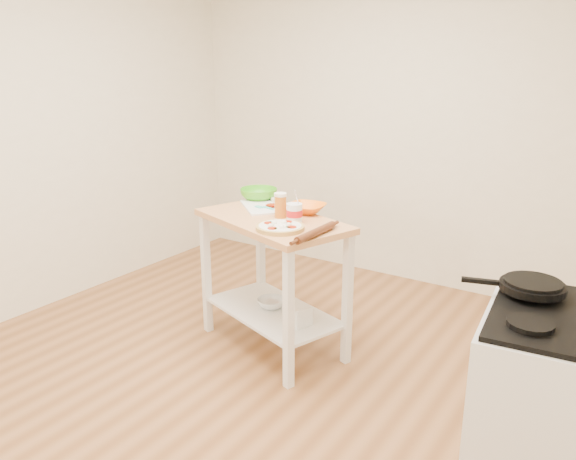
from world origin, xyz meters
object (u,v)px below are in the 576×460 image
(cutting_board, at_px, (268,206))
(knife, at_px, (269,200))
(pizza, at_px, (280,227))
(beer_pint, at_px, (280,205))
(gas_stove, at_px, (555,423))
(shelf_bin, at_px, (299,315))
(spatula, at_px, (264,208))
(green_bowl, at_px, (259,194))
(rolling_pin, at_px, (316,233))
(shelf_glass_bowl, at_px, (272,303))
(skillet, at_px, (531,287))
(orange_bowl, at_px, (307,208))
(prep_island, at_px, (273,256))
(yogurt_tub, at_px, (294,213))

(cutting_board, xyz_separation_m, knife, (-0.07, 0.12, 0.01))
(pizza, distance_m, beer_pint, 0.28)
(gas_stove, xyz_separation_m, cutting_board, (-2.00, 0.84, 0.43))
(pizza, distance_m, shelf_bin, 0.61)
(spatula, height_order, knife, knife)
(gas_stove, distance_m, green_bowl, 2.43)
(spatula, bearing_deg, shelf_bin, -12.06)
(cutting_board, height_order, green_bowl, green_bowl)
(cutting_board, distance_m, rolling_pin, 0.73)
(shelf_glass_bowl, relative_size, shelf_bin, 1.53)
(skillet, height_order, pizza, skillet)
(pizza, height_order, rolling_pin, same)
(skillet, bearing_deg, gas_stove, -52.66)
(orange_bowl, height_order, shelf_glass_bowl, orange_bowl)
(prep_island, bearing_deg, green_bowl, 136.16)
(prep_island, bearing_deg, pizza, -44.83)
(spatula, relative_size, beer_pint, 1.00)
(pizza, distance_m, spatula, 0.48)
(gas_stove, distance_m, shelf_bin, 1.65)
(knife, height_order, shelf_bin, knife)
(skillet, distance_m, shelf_glass_bowl, 1.88)
(prep_island, distance_m, knife, 0.50)
(beer_pint, bearing_deg, gas_stove, -20.65)
(cutting_board, xyz_separation_m, orange_bowl, (0.30, 0.02, 0.02))
(gas_stove, height_order, spatula, gas_stove)
(pizza, xyz_separation_m, yogurt_tub, (-0.01, 0.18, 0.04))
(gas_stove, height_order, orange_bowl, gas_stove)
(knife, bearing_deg, spatula, -41.18)
(pizza, bearing_deg, beer_pint, 123.76)
(gas_stove, relative_size, cutting_board, 2.23)
(cutting_board, bearing_deg, green_bowl, -176.57)
(skillet, bearing_deg, green_bowl, 141.12)
(green_bowl, bearing_deg, prep_island, -43.84)
(pizza, bearing_deg, yogurt_tub, 94.52)
(cutting_board, distance_m, yogurt_tub, 0.42)
(skillet, bearing_deg, prep_island, 147.12)
(cutting_board, height_order, shelf_glass_bowl, cutting_board)
(pizza, xyz_separation_m, spatula, (-0.35, 0.32, 0.00))
(cutting_board, relative_size, rolling_pin, 1.30)
(cutting_board, height_order, knife, cutting_board)
(pizza, bearing_deg, green_bowl, 135.82)
(pizza, relative_size, spatula, 1.84)
(skillet, bearing_deg, shelf_bin, 147.34)
(cutting_board, distance_m, orange_bowl, 0.30)
(pizza, xyz_separation_m, shelf_bin, (0.07, 0.10, -0.59))
(knife, height_order, beer_pint, beer_pint)
(prep_island, xyz_separation_m, green_bowl, (-0.36, 0.35, 0.30))
(prep_island, bearing_deg, cutting_board, 131.23)
(prep_island, bearing_deg, shelf_bin, -18.03)
(cutting_board, bearing_deg, shelf_glass_bowl, -8.85)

